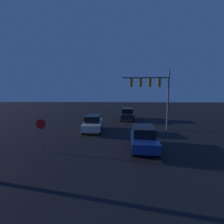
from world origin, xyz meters
TOP-DOWN VIEW (x-y plane):
  - car_near at (2.46, 13.21)m, footprint 2.08×4.55m
  - car_mid at (-2.12, 18.67)m, footprint 2.02×4.52m
  - car_far at (1.85, 25.70)m, footprint 1.90×4.46m
  - traffic_signal_mast at (4.35, 19.46)m, footprint 5.04×0.30m
  - stop_sign at (-4.83, 12.31)m, footprint 0.70×0.07m

SIDE VIEW (x-z plane):
  - car_near at x=2.46m, z-range 0.04..1.71m
  - car_mid at x=-2.12m, z-range 0.04..1.71m
  - car_far at x=1.85m, z-range 0.04..1.71m
  - stop_sign at x=-4.83m, z-range 0.47..2.84m
  - traffic_signal_mast at x=4.35m, z-range 1.28..7.69m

